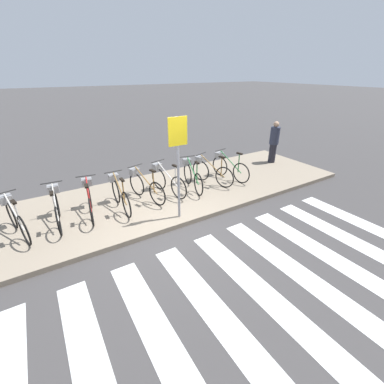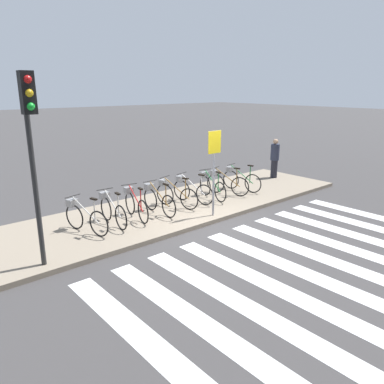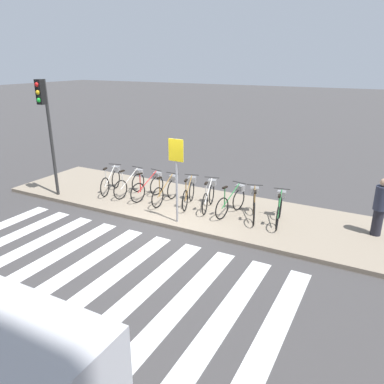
{
  "view_description": "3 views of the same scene",
  "coord_description": "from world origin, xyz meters",
  "views": [
    {
      "loc": [
        -2.18,
        -4.45,
        3.36
      ],
      "look_at": [
        0.75,
        0.35,
        0.66
      ],
      "focal_mm": 24.0,
      "sensor_mm": 36.0,
      "label": 1
    },
    {
      "loc": [
        -6.61,
        -6.9,
        3.62
      ],
      "look_at": [
        -0.21,
        0.55,
        0.85
      ],
      "focal_mm": 35.0,
      "sensor_mm": 36.0,
      "label": 2
    },
    {
      "loc": [
        5.31,
        -8.07,
        4.46
      ],
      "look_at": [
        0.54,
        0.85,
        0.87
      ],
      "focal_mm": 35.0,
      "sensor_mm": 36.0,
      "label": 3
    }
  ],
  "objects": [
    {
      "name": "parked_bicycle_0",
      "position": [
        -2.95,
        1.48,
        0.54
      ],
      "size": [
        0.56,
        1.5,
        0.95
      ],
      "color": "black",
      "rests_on": "sidewalk"
    },
    {
      "name": "traffic_light",
      "position": [
        -4.37,
        0.24,
        2.82
      ],
      "size": [
        0.24,
        0.4,
        3.77
      ],
      "color": "#2D2D2D",
      "rests_on": "sidewalk"
    },
    {
      "name": "parked_bicycle_8",
      "position": [
        2.9,
        1.63,
        0.54
      ],
      "size": [
        0.47,
        1.52,
        0.95
      ],
      "color": "black",
      "rests_on": "sidewalk"
    },
    {
      "name": "parked_bicycle_4",
      "position": [
        0.02,
        1.64,
        0.54
      ],
      "size": [
        0.56,
        1.5,
        0.95
      ],
      "color": "black",
      "rests_on": "sidewalk"
    },
    {
      "name": "parked_bicycle_6",
      "position": [
        1.5,
        1.59,
        0.54
      ],
      "size": [
        0.47,
        1.52,
        0.95
      ],
      "color": "black",
      "rests_on": "sidewalk"
    },
    {
      "name": "sidewalk",
      "position": [
        0.0,
        1.65,
        0.06
      ],
      "size": [
        12.64,
        3.3,
        0.12
      ],
      "color": "gray",
      "rests_on": "ground_plane"
    },
    {
      "name": "parked_bicycle_2",
      "position": [
        -1.42,
        1.55,
        0.54
      ],
      "size": [
        0.46,
        1.53,
        0.95
      ],
      "color": "black",
      "rests_on": "sidewalk"
    },
    {
      "name": "parked_bicycle_7",
      "position": [
        2.16,
        1.61,
        0.54
      ],
      "size": [
        0.64,
        1.47,
        0.95
      ],
      "color": "black",
      "rests_on": "sidewalk"
    },
    {
      "name": "parked_bicycle_1",
      "position": [
        -2.15,
        1.53,
        0.54
      ],
      "size": [
        0.46,
        1.54,
        0.95
      ],
      "color": "black",
      "rests_on": "sidewalk"
    },
    {
      "name": "sign_post",
      "position": [
        0.36,
        0.29,
        1.73
      ],
      "size": [
        0.44,
        0.07,
        2.37
      ],
      "color": "#99999E",
      "rests_on": "sidewalk"
    },
    {
      "name": "parked_bicycle_5",
      "position": [
        0.69,
        1.68,
        0.54
      ],
      "size": [
        0.51,
        1.51,
        0.95
      ],
      "color": "black",
      "rests_on": "sidewalk"
    },
    {
      "name": "parked_bicycle_3",
      "position": [
        -0.71,
        1.49,
        0.54
      ],
      "size": [
        0.46,
        1.54,
        0.95
      ],
      "color": "black",
      "rests_on": "sidewalk"
    },
    {
      "name": "pedestrian",
      "position": [
        5.37,
        2.02,
        0.92
      ],
      "size": [
        0.34,
        0.34,
        1.54
      ],
      "color": "#23232D",
      "rests_on": "sidewalk"
    },
    {
      "name": "road_crosswalk",
      "position": [
        -0.0,
        -4.58,
        0.0
      ],
      "size": [
        8.55,
        8.0,
        0.01
      ],
      "color": "silver",
      "rests_on": "ground_plane"
    },
    {
      "name": "ground_plane",
      "position": [
        0.0,
        0.0,
        0.0
      ],
      "size": [
        120.0,
        120.0,
        0.0
      ],
      "primitive_type": "plane",
      "color": "#423F3F"
    }
  ]
}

